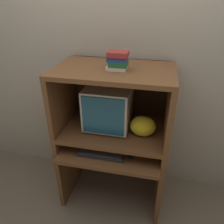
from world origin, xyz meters
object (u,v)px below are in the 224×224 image
object	(u,v)px
mouse	(130,157)
snack_bag	(143,126)
crt_monitor	(109,105)
keyboard	(101,154)
book_stack	(118,60)

from	to	relation	value
mouse	snack_bag	xyz separation A→B (m)	(0.07, 0.14, 0.23)
crt_monitor	snack_bag	world-z (taller)	crt_monitor
crt_monitor	snack_bag	size ratio (longest dim) A/B	2.02
keyboard	book_stack	world-z (taller)	book_stack
crt_monitor	keyboard	bearing A→B (deg)	-92.41
crt_monitor	book_stack	size ratio (longest dim) A/B	2.68
snack_bag	book_stack	xyz separation A→B (m)	(-0.22, 0.02, 0.53)
keyboard	snack_bag	bearing A→B (deg)	25.04
snack_bag	book_stack	distance (m)	0.58
mouse	book_stack	size ratio (longest dim) A/B	0.35
keyboard	mouse	bearing A→B (deg)	1.76
keyboard	book_stack	distance (m)	0.79
keyboard	book_stack	bearing A→B (deg)	60.06
crt_monitor	book_stack	world-z (taller)	book_stack
mouse	book_stack	bearing A→B (deg)	131.99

